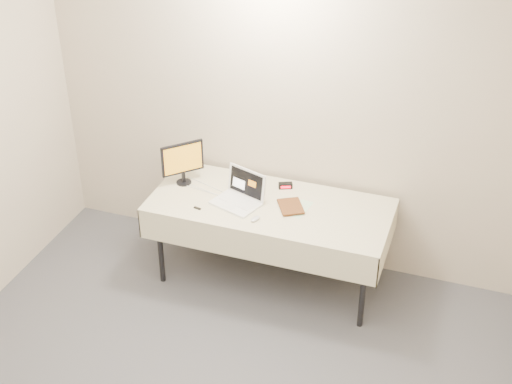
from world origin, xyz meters
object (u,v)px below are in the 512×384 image
(monitor, at_px, (183,160))
(book, at_px, (280,196))
(table, at_px, (270,211))
(laptop, at_px, (240,195))

(monitor, bearing_deg, book, -53.55)
(table, xyz_separation_m, book, (0.09, -0.04, 0.18))
(book, bearing_deg, laptop, 150.08)
(table, bearing_deg, monitor, 174.47)
(table, relative_size, monitor, 5.18)
(book, bearing_deg, table, 125.82)
(table, height_order, monitor, monitor)
(laptop, distance_m, book, 0.32)
(table, bearing_deg, laptop, -170.03)
(laptop, relative_size, monitor, 1.17)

